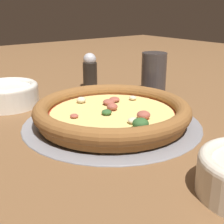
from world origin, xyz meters
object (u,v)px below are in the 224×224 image
Objects in this scene: bowl_near at (7,94)px; pepper_shaker at (90,71)px; drinking_cup at (154,73)px; pizza_tray at (112,122)px; pizza at (112,112)px.

bowl_near is 0.27m from pepper_shaker.
pepper_shaker reaches higher than bowl_near.
bowl_near is 1.32× the size of drinking_cup.
pizza_tray is at bearing 26.68° from drinking_cup.
pizza is 2.17× the size of bowl_near.
drinking_cup is (-0.38, 0.14, 0.03)m from bowl_near.
pepper_shaker reaches higher than pizza_tray.
drinking_cup is 0.20m from pepper_shaker.
bowl_near is 1.43× the size of pepper_shaker.
drinking_cup reaches higher than pizza.
pizza is 0.32m from pepper_shaker.
pepper_shaker reaches higher than pizza.
bowl_near reaches higher than pizza_tray.
pepper_shaker is at bearing -54.24° from drinking_cup.
drinking_cup is (-0.25, -0.13, 0.03)m from pizza.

